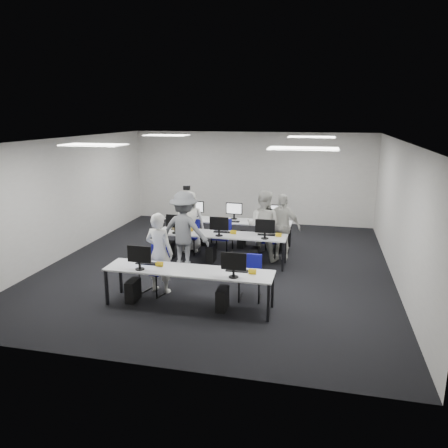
% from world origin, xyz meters
% --- Properties ---
extents(room, '(9.00, 9.02, 3.00)m').
position_xyz_m(room, '(0.00, 0.00, 1.50)').
color(room, black).
rests_on(room, ground).
extents(ceiling_panels, '(5.20, 4.60, 0.02)m').
position_xyz_m(ceiling_panels, '(0.00, 0.00, 2.98)').
color(ceiling_panels, white).
rests_on(ceiling_panels, room).
extents(desk_front, '(3.20, 0.70, 0.73)m').
position_xyz_m(desk_front, '(0.00, -2.40, 0.68)').
color(desk_front, white).
rests_on(desk_front, ground).
extents(desk_mid, '(3.20, 0.70, 0.73)m').
position_xyz_m(desk_mid, '(0.00, 0.20, 0.68)').
color(desk_mid, white).
rests_on(desk_mid, ground).
extents(desk_back, '(3.20, 0.70, 0.73)m').
position_xyz_m(desk_back, '(0.00, 1.60, 0.68)').
color(desk_back, white).
rests_on(desk_back, ground).
extents(equipment_front, '(2.51, 0.41, 1.19)m').
position_xyz_m(equipment_front, '(-0.19, -2.42, 0.36)').
color(equipment_front, '#0E2BB8').
rests_on(equipment_front, desk_front).
extents(equipment_mid, '(2.91, 0.41, 1.19)m').
position_xyz_m(equipment_mid, '(-0.19, 0.18, 0.36)').
color(equipment_mid, white).
rests_on(equipment_mid, desk_mid).
extents(equipment_back, '(2.91, 0.41, 1.19)m').
position_xyz_m(equipment_back, '(0.19, 1.62, 0.36)').
color(equipment_back, white).
rests_on(equipment_back, desk_back).
extents(chair_0, '(0.59, 0.62, 0.95)m').
position_xyz_m(chair_0, '(-0.86, -1.93, 0.30)').
color(chair_0, navy).
rests_on(chair_0, ground).
extents(chair_1, '(0.45, 0.48, 0.87)m').
position_xyz_m(chair_1, '(1.08, -1.79, 0.27)').
color(chair_1, navy).
rests_on(chair_1, ground).
extents(chair_2, '(0.46, 0.50, 0.86)m').
position_xyz_m(chair_2, '(-0.96, 0.77, 0.27)').
color(chair_2, navy).
rests_on(chair_2, ground).
extents(chair_3, '(0.46, 0.50, 0.92)m').
position_xyz_m(chair_3, '(-0.13, 0.79, 0.29)').
color(chair_3, navy).
rests_on(chair_3, ground).
extents(chair_4, '(0.48, 0.53, 0.96)m').
position_xyz_m(chair_4, '(1.08, 0.73, 0.30)').
color(chair_4, navy).
rests_on(chair_4, ground).
extents(chair_5, '(0.52, 0.55, 0.91)m').
position_xyz_m(chair_5, '(-1.28, 0.97, 0.29)').
color(chair_5, navy).
rests_on(chair_5, ground).
extents(chair_6, '(0.54, 0.57, 0.97)m').
position_xyz_m(chair_6, '(-0.10, 0.95, 0.31)').
color(chair_6, navy).
rests_on(chair_6, ground).
extents(chair_7, '(0.61, 0.63, 0.94)m').
position_xyz_m(chair_7, '(1.05, 1.06, 0.30)').
color(chair_7, navy).
rests_on(chair_7, ground).
extents(handbag, '(0.45, 0.37, 0.32)m').
position_xyz_m(handbag, '(-1.07, 0.16, 0.89)').
color(handbag, '#937B4C').
rests_on(handbag, desk_mid).
extents(student_0, '(0.67, 0.51, 1.67)m').
position_xyz_m(student_0, '(-0.79, -1.85, 0.83)').
color(student_0, beige).
rests_on(student_0, ground).
extents(student_1, '(0.94, 0.77, 1.76)m').
position_xyz_m(student_1, '(0.97, 0.65, 0.88)').
color(student_1, beige).
rests_on(student_1, ground).
extents(student_2, '(0.92, 0.75, 1.61)m').
position_xyz_m(student_2, '(-1.03, 0.93, 0.81)').
color(student_2, beige).
rests_on(student_2, ground).
extents(student_3, '(1.04, 0.60, 1.66)m').
position_xyz_m(student_3, '(1.40, 0.86, 0.83)').
color(student_3, beige).
rests_on(student_3, ground).
extents(photographer, '(1.26, 0.81, 1.84)m').
position_xyz_m(photographer, '(-0.73, -0.40, 0.92)').
color(photographer, slate).
rests_on(photographer, ground).
extents(dslr_camera, '(0.16, 0.19, 0.10)m').
position_xyz_m(dslr_camera, '(-0.71, -0.22, 1.90)').
color(dslr_camera, black).
rests_on(dslr_camera, photographer).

